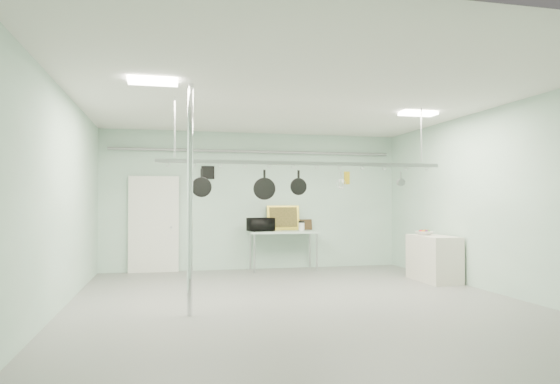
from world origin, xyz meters
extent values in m
plane|color=gray|center=(0.00, 0.00, 0.00)|extent=(8.00, 8.00, 0.00)
cube|color=silver|center=(0.00, 0.00, 3.19)|extent=(7.00, 8.00, 0.02)
cube|color=silver|center=(0.00, 3.99, 1.60)|extent=(7.00, 0.02, 3.20)
cube|color=silver|center=(3.49, 0.00, 1.60)|extent=(0.02, 8.00, 3.20)
cube|color=silver|center=(-2.30, 3.94, 1.05)|extent=(1.10, 0.10, 2.20)
cube|color=black|center=(-1.10, 3.97, 2.25)|extent=(0.30, 0.04, 0.30)
cylinder|color=gray|center=(0.00, 3.90, 2.75)|extent=(6.60, 0.07, 0.07)
cylinder|color=silver|center=(-1.70, -0.60, 1.60)|extent=(0.08, 0.08, 3.20)
cube|color=#B4D4BC|center=(0.60, 3.60, 0.88)|extent=(1.60, 0.70, 0.05)
cylinder|color=#B7B7BC|center=(-0.12, 3.32, 0.43)|extent=(0.04, 0.04, 0.86)
cylinder|color=#B7B7BC|center=(-0.12, 3.88, 0.43)|extent=(0.04, 0.04, 0.86)
cylinder|color=#B7B7BC|center=(1.32, 3.32, 0.43)|extent=(0.04, 0.04, 0.86)
cylinder|color=#B7B7BC|center=(1.32, 3.88, 0.43)|extent=(0.04, 0.04, 0.86)
cube|color=beige|center=(3.15, 1.40, 0.45)|extent=(0.60, 1.20, 0.90)
cube|color=#B7B7BC|center=(0.20, 0.30, 2.20)|extent=(4.80, 0.06, 0.06)
cylinder|color=#B7B7BC|center=(-1.90, 0.30, 2.70)|extent=(0.02, 0.02, 0.94)
cylinder|color=#B7B7BC|center=(2.30, 0.30, 2.70)|extent=(0.02, 0.02, 0.94)
cube|color=white|center=(-2.20, -0.80, 3.16)|extent=(0.65, 0.30, 0.05)
cube|color=white|center=(2.40, 0.60, 3.16)|extent=(0.65, 0.30, 0.05)
imported|color=black|center=(0.06, 3.54, 1.06)|extent=(0.63, 0.50, 0.31)
cylinder|color=white|center=(1.00, 3.45, 1.00)|extent=(0.15, 0.15, 0.19)
cube|color=gold|center=(0.67, 3.90, 1.20)|extent=(0.78, 0.16, 0.58)
cube|color=#372513|center=(1.22, 3.90, 1.03)|extent=(0.30, 0.10, 0.25)
imported|color=silver|center=(3.05, 1.58, 0.94)|extent=(0.40, 0.40, 0.08)
camera|label=1|loc=(-2.01, -7.58, 1.55)|focal=32.00mm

